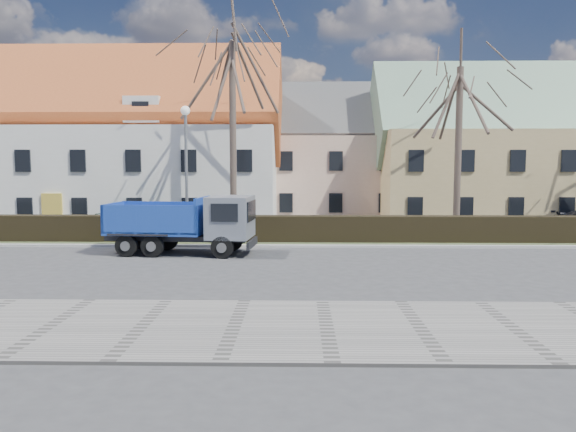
{
  "coord_description": "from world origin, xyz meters",
  "views": [
    {
      "loc": [
        1.57,
        -21.66,
        3.99
      ],
      "look_at": [
        1.05,
        3.45,
        1.6
      ],
      "focal_mm": 35.0,
      "sensor_mm": 36.0,
      "label": 1
    }
  ],
  "objects_px": {
    "dump_truck": "(176,224)",
    "parked_car_a": "(131,219)",
    "streetlight": "(186,173)",
    "cart_frame": "(165,239)"
  },
  "relations": [
    {
      "from": "streetlight",
      "to": "parked_car_a",
      "type": "relative_size",
      "value": 1.61
    },
    {
      "from": "dump_truck",
      "to": "parked_car_a",
      "type": "xyz_separation_m",
      "value": [
        -4.34,
        7.68,
        -0.59
      ]
    },
    {
      "from": "dump_truck",
      "to": "cart_frame",
      "type": "bearing_deg",
      "value": 120.75
    },
    {
      "from": "parked_car_a",
      "to": "dump_truck",
      "type": "bearing_deg",
      "value": -129.73
    },
    {
      "from": "streetlight",
      "to": "parked_car_a",
      "type": "xyz_separation_m",
      "value": [
        -3.93,
        3.32,
        -2.74
      ]
    },
    {
      "from": "dump_truck",
      "to": "parked_car_a",
      "type": "relative_size",
      "value": 1.53
    },
    {
      "from": "dump_truck",
      "to": "streetlight",
      "type": "height_order",
      "value": "streetlight"
    },
    {
      "from": "cart_frame",
      "to": "parked_car_a",
      "type": "xyz_separation_m",
      "value": [
        -3.33,
        5.56,
        0.39
      ]
    },
    {
      "from": "dump_truck",
      "to": "streetlight",
      "type": "xyz_separation_m",
      "value": [
        -0.41,
        4.37,
        2.15
      ]
    },
    {
      "from": "streetlight",
      "to": "cart_frame",
      "type": "height_order",
      "value": "streetlight"
    }
  ]
}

